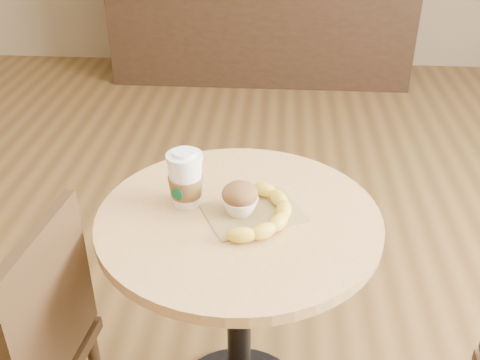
{
  "coord_description": "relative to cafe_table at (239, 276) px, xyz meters",
  "views": [
    {
      "loc": [
        0.15,
        -1.07,
        1.57
      ],
      "look_at": [
        0.06,
        0.16,
        0.83
      ],
      "focal_mm": 42.0,
      "sensor_mm": 36.0,
      "label": 1
    }
  ],
  "objects": [
    {
      "name": "cafe_table",
      "position": [
        0.0,
        0.0,
        0.0
      ],
      "size": [
        0.73,
        0.73,
        0.75
      ],
      "color": "black",
      "rests_on": "ground"
    },
    {
      "name": "chair_left",
      "position": [
        -0.52,
        -0.26,
        -0.07
      ],
      "size": [
        0.42,
        0.42,
        0.86
      ],
      "rotation": [
        0.0,
        0.0,
        -1.68
      ],
      "color": "#362412",
      "rests_on": "ground"
    },
    {
      "name": "service_counter",
      "position": [
        -0.06,
        3.06,
        -0.02
      ],
      "size": [
        2.3,
        0.65,
        1.04
      ],
      "color": "black",
      "rests_on": "ground"
    },
    {
      "name": "kraft_bag",
      "position": [
        0.04,
        0.01,
        0.21
      ],
      "size": [
        0.29,
        0.27,
        0.0
      ],
      "primitive_type": "cube",
      "rotation": [
        0.0,
        0.0,
        0.46
      ],
      "color": "olive",
      "rests_on": "cafe_table"
    },
    {
      "name": "coffee_cup",
      "position": [
        -0.14,
        0.04,
        0.28
      ],
      "size": [
        0.09,
        0.1,
        0.16
      ],
      "rotation": [
        0.0,
        0.0,
        -0.34
      ],
      "color": "white",
      "rests_on": "cafe_table"
    },
    {
      "name": "muffin",
      "position": [
        0.0,
        0.01,
        0.25
      ],
      "size": [
        0.1,
        0.1,
        0.09
      ],
      "color": "white",
      "rests_on": "kraft_bag"
    },
    {
      "name": "banana",
      "position": [
        0.06,
        -0.01,
        0.23
      ],
      "size": [
        0.25,
        0.32,
        0.04
      ],
      "primitive_type": null,
      "rotation": [
        0.0,
        0.0,
        -0.32
      ],
      "color": "yellow",
      "rests_on": "kraft_bag"
    }
  ]
}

